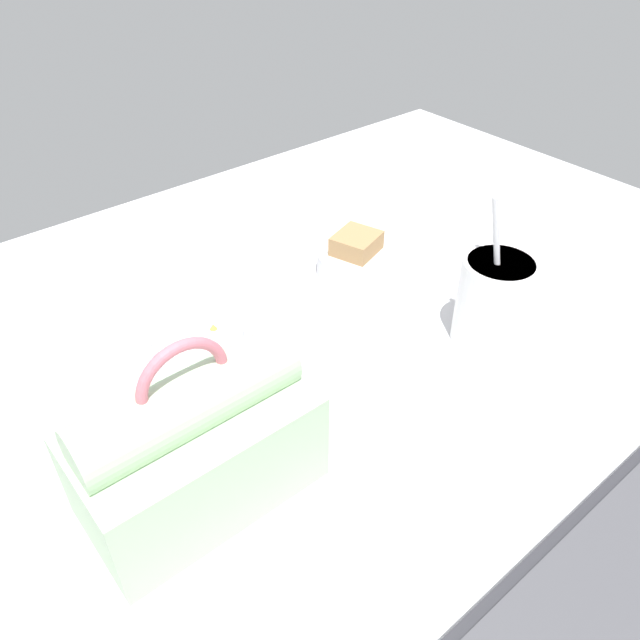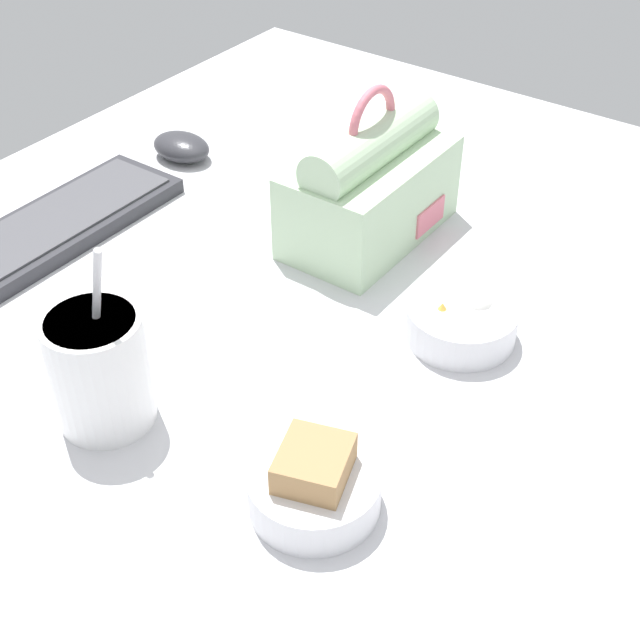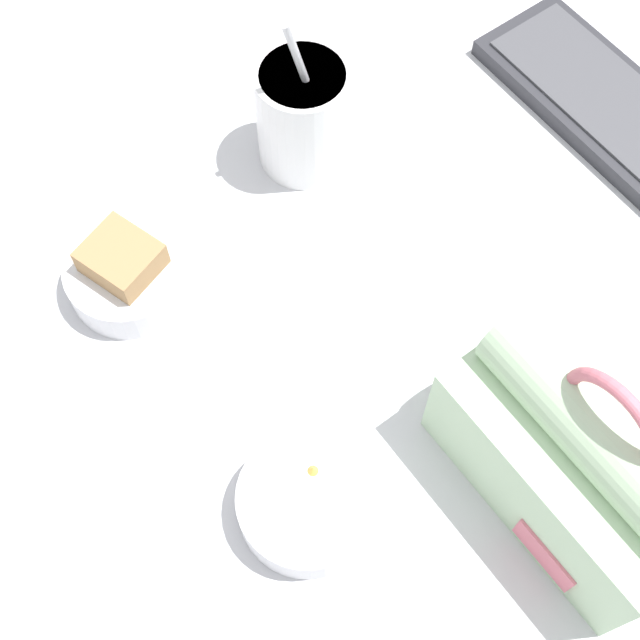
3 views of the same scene
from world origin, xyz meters
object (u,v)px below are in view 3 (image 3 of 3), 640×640
at_px(soup_cup, 303,115).
at_px(bento_bowl_snacks, 308,502).
at_px(keyboard, 628,125).
at_px(lunch_bag, 581,456).
at_px(bento_bowl_sandwich, 127,273).

xyz_separation_m(soup_cup, bento_bowl_snacks, (0.29, -0.21, -0.04)).
distance_m(keyboard, lunch_bag, 0.38).
bearing_deg(soup_cup, lunch_bag, -3.81).
relative_size(keyboard, bento_bowl_sandwich, 3.08).
bearing_deg(lunch_bag, soup_cup, 176.19).
bearing_deg(keyboard, bento_bowl_snacks, -75.97).
relative_size(lunch_bag, bento_bowl_snacks, 1.90).
relative_size(keyboard, bento_bowl_snacks, 3.04).
distance_m(lunch_bag, soup_cup, 0.39).
bearing_deg(bento_bowl_snacks, keyboard, 104.03).
xyz_separation_m(keyboard, lunch_bag, (0.22, -0.30, 0.06)).
bearing_deg(lunch_bag, bento_bowl_sandwich, -152.86).
xyz_separation_m(lunch_bag, soup_cup, (-0.39, 0.03, -0.01)).
height_order(soup_cup, bento_bowl_snacks, soup_cup).
xyz_separation_m(keyboard, soup_cup, (-0.17, -0.27, 0.05)).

